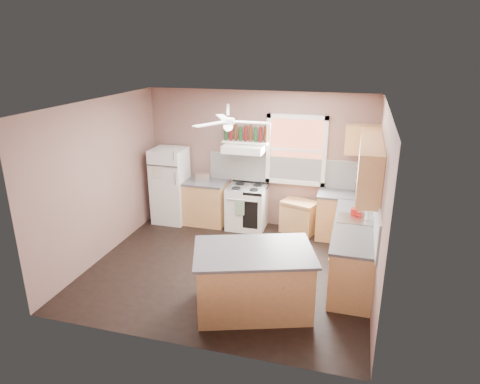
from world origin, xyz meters
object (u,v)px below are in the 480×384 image
(refrigerator, at_px, (170,186))
(toaster, at_px, (202,177))
(cart, at_px, (299,217))
(island, at_px, (254,281))
(stove, at_px, (247,207))

(refrigerator, relative_size, toaster, 5.52)
(cart, relative_size, island, 0.42)
(cart, bearing_deg, island, -76.15)
(toaster, bearing_deg, island, -78.59)
(refrigerator, xyz_separation_m, stove, (1.61, 0.09, -0.34))
(stove, height_order, island, same)
(island, bearing_deg, cart, 66.10)
(refrigerator, relative_size, stove, 1.80)
(toaster, bearing_deg, stove, -21.68)
(refrigerator, bearing_deg, stove, 2.81)
(toaster, relative_size, cart, 0.43)
(stove, bearing_deg, refrigerator, -177.49)
(toaster, xyz_separation_m, island, (1.74, -2.69, -0.56))
(cart, xyz_separation_m, island, (-0.23, -2.74, 0.11))
(cart, distance_m, island, 2.75)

